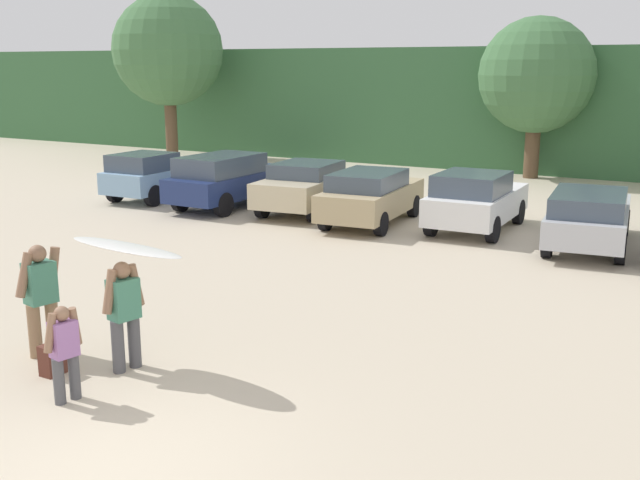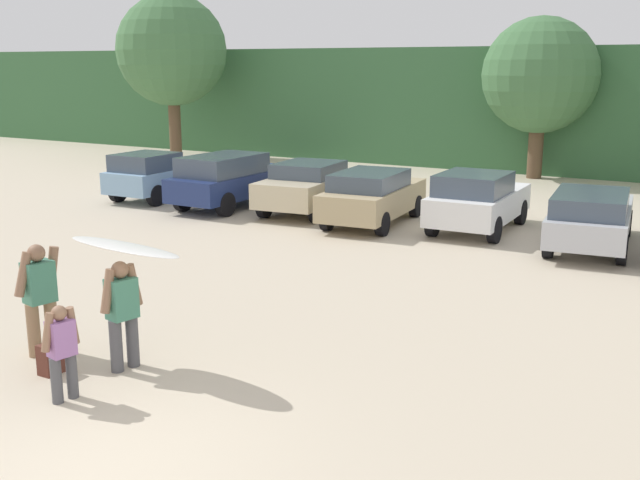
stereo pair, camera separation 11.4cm
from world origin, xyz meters
name	(u,v)px [view 2 (the right image)]	position (x,y,z in m)	size (l,w,h in m)	color
ground_plane	(98,468)	(0.00, 0.00, 0.00)	(120.00, 120.00, 0.00)	beige
hillside_ridge	(614,106)	(0.00, 30.95, 2.51)	(108.00, 12.00, 5.02)	#38663D
tree_right	(172,51)	(-17.71, 21.89, 4.91)	(4.99, 4.99, 7.43)	brown
tree_left	(540,76)	(-1.64, 24.21, 3.90)	(4.38, 4.38, 6.11)	brown
parked_car_sky_blue	(159,175)	(-11.06, 13.34, 0.80)	(1.88, 3.98, 1.56)	#84ADD1
parked_car_navy	(232,179)	(-8.15, 13.41, 0.88)	(1.84, 4.76, 1.65)	navy
parked_car_champagne	(310,185)	(-5.61, 13.91, 0.81)	(2.27, 4.48, 1.50)	beige
parked_car_tan	(372,196)	(-3.21, 13.24, 0.80)	(2.11, 4.32, 1.49)	tan
parked_car_white	(478,200)	(-0.41, 13.81, 0.83)	(1.93, 4.01, 1.60)	white
parked_car_silver	(591,216)	(2.57, 13.32, 0.78)	(2.29, 4.86, 1.43)	silver
person_adult	(122,309)	(-1.75, 2.22, 0.91)	(0.37, 0.70, 1.62)	#4C4C51
person_child	(62,347)	(-1.67, 1.04, 0.74)	(0.30, 0.55, 1.31)	#4C4C51
person_companion	(40,293)	(-3.26, 2.04, 0.97)	(0.39, 0.77, 1.72)	#8C6B4C
surfboard_white	(123,247)	(-1.77, 2.33, 1.80)	(2.26, 0.86, 0.14)	white
backpack_dropped	(51,358)	(-2.54, 1.56, 0.22)	(0.24, 0.34, 0.45)	#592D23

